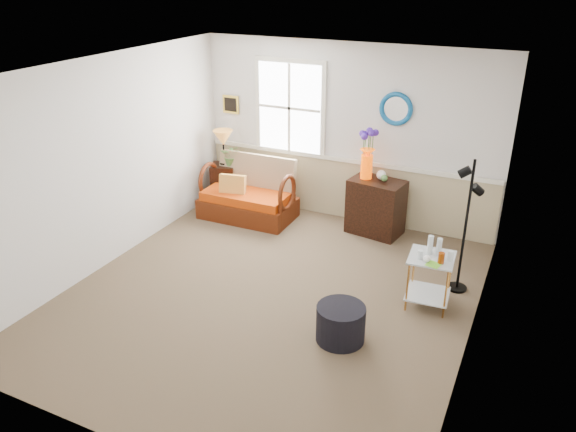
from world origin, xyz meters
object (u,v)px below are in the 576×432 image
at_px(cabinet, 376,207).
at_px(side_table, 429,281).
at_px(loveseat, 248,189).
at_px(floor_lamp, 465,227).
at_px(ottoman, 341,323).
at_px(lamp_stand, 224,184).

xyz_separation_m(cabinet, side_table, (1.11, -1.56, -0.09)).
distance_m(cabinet, side_table, 1.92).
bearing_deg(loveseat, floor_lamp, -13.67).
height_order(cabinet, side_table, cabinet).
relative_size(side_table, ottoman, 1.22).
height_order(cabinet, ottoman, cabinet).
bearing_deg(lamp_stand, side_table, -23.31).
bearing_deg(cabinet, ottoman, -71.14).
xyz_separation_m(loveseat, cabinet, (1.91, 0.31, -0.05)).
distance_m(lamp_stand, floor_lamp, 4.06).
bearing_deg(cabinet, floor_lamp, -28.80).
bearing_deg(floor_lamp, ottoman, -130.30).
height_order(lamp_stand, cabinet, cabinet).
height_order(lamp_stand, floor_lamp, floor_lamp).
distance_m(lamp_stand, ottoman, 3.95).
xyz_separation_m(lamp_stand, side_table, (3.64, -1.57, -0.02)).
xyz_separation_m(side_table, ottoman, (-0.67, -1.03, -0.11)).
xyz_separation_m(loveseat, ottoman, (2.36, -2.29, -0.26)).
bearing_deg(cabinet, lamp_stand, -170.98).
xyz_separation_m(side_table, floor_lamp, (0.25, 0.50, 0.51)).
relative_size(loveseat, cabinet, 1.74).
bearing_deg(side_table, loveseat, 157.52).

